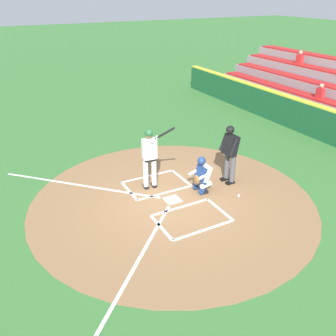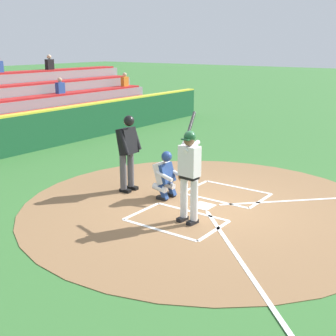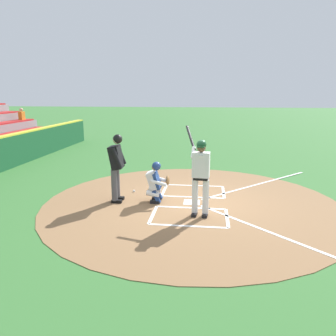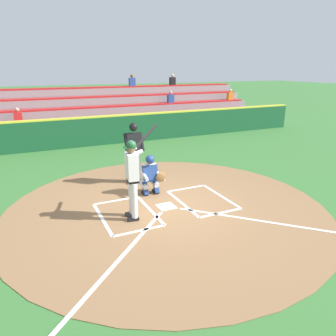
{
  "view_description": "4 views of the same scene",
  "coord_description": "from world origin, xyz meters",
  "px_view_note": "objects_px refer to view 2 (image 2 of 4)",
  "views": [
    {
      "loc": [
        -7.8,
        4.31,
        5.42
      ],
      "look_at": [
        0.17,
        0.05,
        0.96
      ],
      "focal_mm": 38.92,
      "sensor_mm": 36.0,
      "label": 1
    },
    {
      "loc": [
        8.08,
        4.88,
        3.48
      ],
      "look_at": [
        0.41,
        -0.66,
        0.87
      ],
      "focal_mm": 48.25,
      "sensor_mm": 36.0,
      "label": 2
    },
    {
      "loc": [
        8.49,
        0.4,
        2.94
      ],
      "look_at": [
        -0.54,
        -0.72,
        0.83
      ],
      "focal_mm": 34.86,
      "sensor_mm": 36.0,
      "label": 3
    },
    {
      "loc": [
        3.06,
        6.73,
        3.4
      ],
      "look_at": [
        0.01,
        0.13,
        1.08
      ],
      "focal_mm": 33.91,
      "sensor_mm": 36.0,
      "label": 4
    }
  ],
  "objects_px": {
    "batter": "(189,170)",
    "baseball": "(159,183)",
    "catcher": "(166,174)",
    "plate_umpire": "(128,148)"
  },
  "relations": [
    {
      "from": "batter",
      "to": "baseball",
      "type": "height_order",
      "value": "batter"
    },
    {
      "from": "baseball",
      "to": "batter",
      "type": "bearing_deg",
      "value": 50.2
    },
    {
      "from": "batter",
      "to": "catcher",
      "type": "xyz_separation_m",
      "value": [
        -0.91,
        -1.22,
        -0.51
      ]
    },
    {
      "from": "catcher",
      "to": "batter",
      "type": "bearing_deg",
      "value": 53.1
    },
    {
      "from": "plate_umpire",
      "to": "baseball",
      "type": "relative_size",
      "value": 25.2
    },
    {
      "from": "batter",
      "to": "plate_umpire",
      "type": "distance_m",
      "value": 2.41
    },
    {
      "from": "baseball",
      "to": "catcher",
      "type": "bearing_deg",
      "value": 46.22
    },
    {
      "from": "batter",
      "to": "catcher",
      "type": "height_order",
      "value": "batter"
    },
    {
      "from": "batter",
      "to": "baseball",
      "type": "distance_m",
      "value": 2.84
    },
    {
      "from": "catcher",
      "to": "baseball",
      "type": "bearing_deg",
      "value": -133.78
    }
  ]
}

